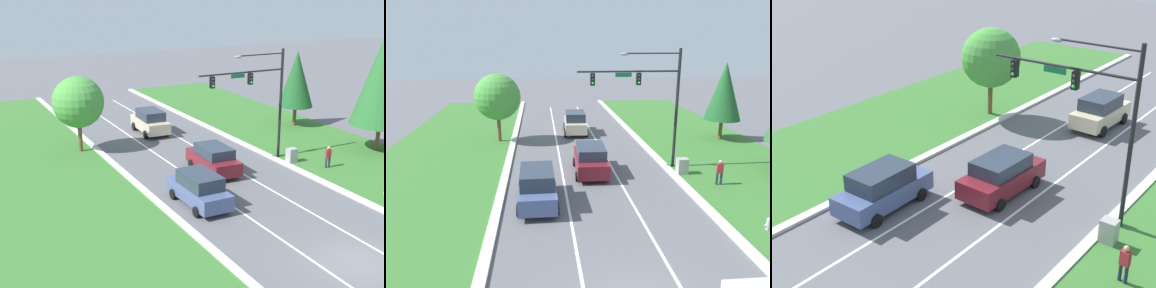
% 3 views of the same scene
% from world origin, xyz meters
% --- Properties ---
extents(traffic_signal_mast, '(7.01, 0.41, 8.32)m').
position_xyz_m(traffic_signal_mast, '(4.25, 14.81, 5.48)').
color(traffic_signal_mast, black).
rests_on(traffic_signal_mast, ground_plane).
extents(champagne_suv, '(2.35, 4.93, 2.13)m').
position_xyz_m(champagne_suv, '(0.16, 25.63, 1.09)').
color(champagne_suv, beige).
rests_on(champagne_suv, ground_plane).
extents(slate_blue_suv, '(2.25, 4.94, 2.05)m').
position_xyz_m(slate_blue_suv, '(-3.48, 9.58, 1.04)').
color(slate_blue_suv, '#475684').
rests_on(slate_blue_suv, ground_plane).
extents(burgundy_suv, '(2.38, 4.96, 1.96)m').
position_xyz_m(burgundy_suv, '(0.14, 14.23, 1.00)').
color(burgundy_suv, maroon).
rests_on(burgundy_suv, ground_plane).
extents(utility_cabinet, '(0.70, 0.60, 1.14)m').
position_xyz_m(utility_cabinet, '(6.26, 13.27, 0.57)').
color(utility_cabinet, '#9E9E99').
rests_on(utility_cabinet, ground_plane).
extents(pedestrian, '(0.41, 0.29, 1.69)m').
position_xyz_m(pedestrian, '(7.82, 11.09, 0.94)').
color(pedestrian, '#232842').
rests_on(pedestrian, ground_plane).
extents(fire_hydrant, '(0.34, 0.20, 0.70)m').
position_xyz_m(fire_hydrant, '(7.47, 5.29, 0.34)').
color(fire_hydrant, '#B7B7BC').
rests_on(fire_hydrant, ground_plane).
extents(conifer_near_right_tree, '(3.17, 3.17, 6.98)m').
position_xyz_m(conifer_near_right_tree, '(13.06, 21.75, 4.43)').
color(conifer_near_right_tree, brown).
rests_on(conifer_near_right_tree, ground_plane).
extents(oak_near_left_tree, '(4.01, 4.01, 6.05)m').
position_xyz_m(oak_near_left_tree, '(-6.87, 23.13, 4.03)').
color(oak_near_left_tree, brown).
rests_on(oak_near_left_tree, ground_plane).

